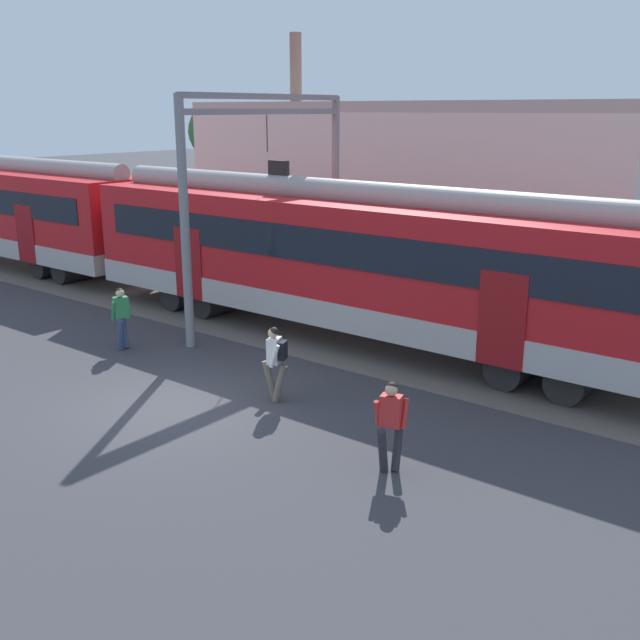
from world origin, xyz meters
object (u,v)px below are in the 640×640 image
Objects in this scene: commuter_train at (149,229)px; pedestrian_green at (121,313)px; pedestrian_white at (275,357)px; pedestrian_red at (391,418)px.

commuter_train is 22.83× the size of pedestrian_green.
commuter_train is at bearing 133.19° from pedestrian_green.
pedestrian_green is 1.00× the size of pedestrian_white.
commuter_train reaches higher than pedestrian_red.
commuter_train is 6.27m from pedestrian_green.
pedestrian_white is at bearing -25.65° from commuter_train.
pedestrian_red is (9.34, -1.45, 0.00)m from pedestrian_green.
pedestrian_white is (5.58, -0.22, 0.00)m from pedestrian_green.
pedestrian_white is at bearing 161.90° from pedestrian_red.
pedestrian_red is (13.54, -5.93, -1.26)m from commuter_train.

